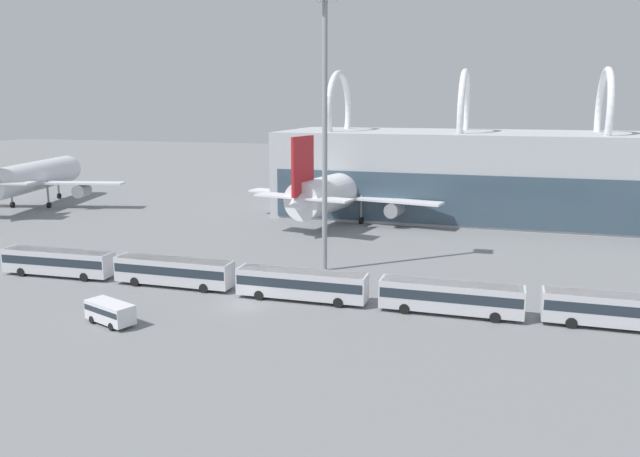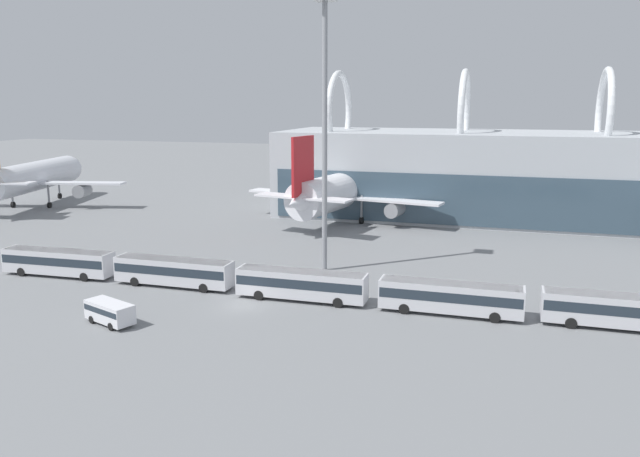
# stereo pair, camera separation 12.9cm
# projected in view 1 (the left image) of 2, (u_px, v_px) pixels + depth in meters

# --- Properties ---
(ground_plane) EXTENTS (440.00, 440.00, 0.00)m
(ground_plane) POSITION_uv_depth(u_px,v_px,m) (243.00, 306.00, 60.59)
(ground_plane) COLOR slate
(airliner_at_gate_near) EXTENTS (35.38, 34.06, 14.27)m
(airliner_at_gate_near) POSITION_uv_depth(u_px,v_px,m) (31.00, 177.00, 116.11)
(airliner_at_gate_near) COLOR silver
(airliner_at_gate_near) RESTS_ON ground_plane
(airliner_at_gate_far) EXTENTS (33.98, 36.51, 14.62)m
(airliner_at_gate_far) POSITION_uv_depth(u_px,v_px,m) (344.00, 190.00, 102.85)
(airliner_at_gate_far) COLOR white
(airliner_at_gate_far) RESTS_ON ground_plane
(shuttle_bus_0) EXTENTS (13.27, 3.04, 3.02)m
(shuttle_bus_0) POSITION_uv_depth(u_px,v_px,m) (58.00, 261.00, 70.51)
(shuttle_bus_0) COLOR silver
(shuttle_bus_0) RESTS_ON ground_plane
(shuttle_bus_1) EXTENTS (13.19, 2.64, 3.02)m
(shuttle_bus_1) POSITION_uv_depth(u_px,v_px,m) (174.00, 270.00, 66.58)
(shuttle_bus_1) COLOR silver
(shuttle_bus_1) RESTS_ON ground_plane
(shuttle_bus_2) EXTENTS (13.21, 2.69, 3.02)m
(shuttle_bus_2) POSITION_uv_depth(u_px,v_px,m) (302.00, 283.00, 61.93)
(shuttle_bus_2) COLOR silver
(shuttle_bus_2) RESTS_ON ground_plane
(shuttle_bus_3) EXTENTS (13.19, 2.65, 3.02)m
(shuttle_bus_3) POSITION_uv_depth(u_px,v_px,m) (451.00, 296.00, 57.86)
(shuttle_bus_3) COLOR silver
(shuttle_bus_3) RESTS_ON ground_plane
(shuttle_bus_4) EXTENTS (13.19, 2.64, 3.02)m
(shuttle_bus_4) POSITION_uv_depth(u_px,v_px,m) (622.00, 309.00, 54.16)
(shuttle_bus_4) COLOR silver
(shuttle_bus_4) RESTS_ON ground_plane
(service_van_foreground) EXTENTS (5.39, 3.62, 2.01)m
(service_van_foreground) POSITION_uv_depth(u_px,v_px,m) (110.00, 311.00, 55.38)
(service_van_foreground) COLOR silver
(service_van_foreground) RESTS_ON ground_plane
(floodlight_mast) EXTENTS (2.22, 2.22, 30.70)m
(floodlight_mast) POSITION_uv_depth(u_px,v_px,m) (325.00, 113.00, 69.67)
(floodlight_mast) COLOR gray
(floodlight_mast) RESTS_ON ground_plane
(lane_stripe_1) EXTENTS (6.84, 0.88, 0.01)m
(lane_stripe_1) POSITION_uv_depth(u_px,v_px,m) (337.00, 296.00, 63.74)
(lane_stripe_1) COLOR silver
(lane_stripe_1) RESTS_ON ground_plane
(lane_stripe_2) EXTENTS (10.02, 1.11, 0.01)m
(lane_stripe_2) POSITION_uv_depth(u_px,v_px,m) (612.00, 327.00, 54.92)
(lane_stripe_2) COLOR silver
(lane_stripe_2) RESTS_ON ground_plane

